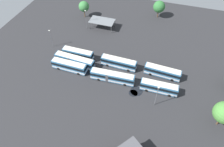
% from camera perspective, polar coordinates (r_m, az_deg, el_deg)
% --- Properties ---
extents(ground_plane, '(110.75, 110.75, 0.00)m').
position_cam_1_polar(ground_plane, '(71.66, 0.90, 0.10)').
color(ground_plane, '#28282B').
extents(bus_row0_slot0, '(12.50, 2.74, 3.61)m').
position_cam_1_polar(bus_row0_slot0, '(72.89, -11.71, 2.03)').
color(bus_row0_slot0, teal).
rests_on(bus_row0_slot0, ground_plane).
extents(bus_row0_slot1, '(14.74, 3.30, 3.61)m').
position_cam_1_polar(bus_row0_slot1, '(74.55, -10.30, 3.55)').
color(bus_row0_slot1, teal).
rests_on(bus_row0_slot1, ground_plane).
extents(bus_row0_slot2, '(11.53, 2.63, 3.61)m').
position_cam_1_polar(bus_row0_slot2, '(77.02, -9.37, 5.39)').
color(bus_row0_slot2, teal).
rests_on(bus_row0_slot2, ground_plane).
extents(bus_row1_slot0, '(14.74, 3.28, 3.61)m').
position_cam_1_polar(bus_row1_slot0, '(67.95, 0.08, -0.89)').
color(bus_row1_slot0, teal).
rests_on(bus_row1_slot0, ground_plane).
extents(bus_row1_slot2, '(12.67, 2.82, 3.61)m').
position_cam_1_polar(bus_row1_slot2, '(72.58, 1.88, 2.99)').
color(bus_row1_slot2, teal).
rests_on(bus_row1_slot2, ground_plane).
extents(bus_row2_slot0, '(11.72, 2.75, 3.61)m').
position_cam_1_polar(bus_row2_slot0, '(66.68, 12.84, -3.74)').
color(bus_row2_slot0, teal).
rests_on(bus_row2_slot0, ground_plane).
extents(bus_row2_slot2, '(12.20, 3.20, 3.61)m').
position_cam_1_polar(bus_row2_slot2, '(71.47, 13.75, 0.43)').
color(bus_row2_slot2, teal).
rests_on(bus_row2_slot2, ground_plane).
extents(maintenance_shelter, '(10.48, 5.94, 3.55)m').
position_cam_1_polar(maintenance_shelter, '(90.62, -2.79, 14.28)').
color(maintenance_shelter, slate).
rests_on(maintenance_shelter, ground_plane).
extents(lamp_post_far_corner, '(0.56, 0.28, 8.24)m').
position_cam_1_polar(lamp_post_far_corner, '(61.13, 12.20, -5.96)').
color(lamp_post_far_corner, slate).
rests_on(lamp_post_far_corner, ground_plane).
extents(lamp_post_near_entrance, '(0.56, 0.28, 8.57)m').
position_cam_1_polar(lamp_post_near_entrance, '(90.15, -7.16, 14.77)').
color(lamp_post_near_entrance, slate).
rests_on(lamp_post_near_entrance, ground_plane).
extents(lamp_post_mid_lot, '(0.56, 0.28, 7.51)m').
position_cam_1_polar(lamp_post_mid_lot, '(83.04, -16.47, 9.47)').
color(lamp_post_mid_lot, slate).
rests_on(lamp_post_mid_lot, ground_plane).
extents(tree_south_edge, '(5.27, 5.27, 7.86)m').
position_cam_1_polar(tree_south_edge, '(99.15, 12.88, 17.52)').
color(tree_south_edge, brown).
rests_on(tree_south_edge, ground_plane).
extents(tree_northwest, '(4.68, 4.68, 7.57)m').
position_cam_1_polar(tree_northwest, '(97.92, -7.76, 17.86)').
color(tree_northwest, brown).
rests_on(tree_northwest, ground_plane).
extents(puddle_between_rows, '(2.88, 2.88, 0.01)m').
position_cam_1_polar(puddle_between_rows, '(66.35, 5.88, -5.41)').
color(puddle_between_rows, black).
rests_on(puddle_between_rows, ground_plane).
extents(puddle_front_lane, '(1.64, 1.64, 0.01)m').
position_cam_1_polar(puddle_front_lane, '(72.13, -6.38, 0.13)').
color(puddle_front_lane, black).
rests_on(puddle_front_lane, ground_plane).
extents(puddle_near_shelter, '(4.02, 4.02, 0.01)m').
position_cam_1_polar(puddle_near_shelter, '(66.98, 6.77, -4.84)').
color(puddle_near_shelter, black).
rests_on(puddle_near_shelter, ground_plane).
extents(puddle_back_corner, '(4.35, 4.35, 0.01)m').
position_cam_1_polar(puddle_back_corner, '(71.03, -0.62, -0.43)').
color(puddle_back_corner, black).
rests_on(puddle_back_corner, ground_plane).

